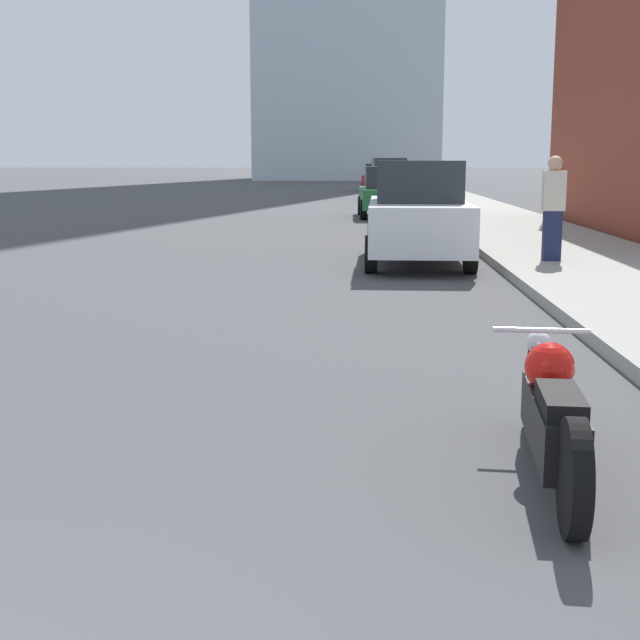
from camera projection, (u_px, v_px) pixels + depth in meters
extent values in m
cube|color=gray|center=(445.00, 198.00, 41.12)|extent=(3.32, 240.00, 0.15)
cylinder|color=black|center=(537.00, 389.00, 5.95)|extent=(0.15, 0.60, 0.59)
cylinder|color=black|center=(574.00, 478.00, 4.29)|extent=(0.15, 0.60, 0.59)
cube|color=black|center=(553.00, 423.00, 5.12)|extent=(0.35, 1.31, 0.31)
sphere|color=red|center=(550.00, 367.00, 5.32)|extent=(0.30, 0.30, 0.30)
cube|color=black|center=(561.00, 401.00, 4.81)|extent=(0.27, 0.61, 0.10)
sphere|color=silver|center=(539.00, 343.00, 5.92)|extent=(0.16, 0.16, 0.16)
cylinder|color=silver|center=(541.00, 330.00, 5.78)|extent=(0.62, 0.09, 0.04)
cube|color=silver|center=(418.00, 224.00, 15.58)|extent=(1.78, 4.53, 0.79)
cube|color=#23282D|center=(419.00, 181.00, 15.45)|extent=(1.47, 2.19, 0.70)
cylinder|color=black|center=(373.00, 239.00, 17.07)|extent=(0.21, 0.62, 0.61)
cylinder|color=black|center=(456.00, 240.00, 16.97)|extent=(0.21, 0.62, 0.61)
cylinder|color=black|center=(371.00, 254.00, 14.34)|extent=(0.21, 0.62, 0.61)
cylinder|color=black|center=(470.00, 255.00, 14.23)|extent=(0.21, 0.62, 0.61)
cube|color=#1E6B33|center=(389.00, 198.00, 28.21)|extent=(1.88, 3.97, 0.61)
cube|color=#23282D|center=(389.00, 177.00, 28.10)|extent=(1.55, 1.93, 0.67)
cylinder|color=black|center=(361.00, 205.00, 29.48)|extent=(0.22, 0.62, 0.62)
cylinder|color=black|center=(411.00, 206.00, 29.45)|extent=(0.22, 0.62, 0.62)
cylinder|color=black|center=(363.00, 210.00, 27.08)|extent=(0.22, 0.62, 0.62)
cylinder|color=black|center=(418.00, 210.00, 27.06)|extent=(0.22, 0.62, 0.62)
cube|color=#BCBCC1|center=(389.00, 184.00, 40.22)|extent=(1.91, 4.04, 0.80)
cube|color=#23282D|center=(389.00, 166.00, 40.08)|extent=(1.54, 1.97, 0.74)
cylinder|color=black|center=(369.00, 192.00, 41.49)|extent=(0.24, 0.68, 0.67)
cylinder|color=black|center=(403.00, 192.00, 41.50)|extent=(0.24, 0.68, 0.67)
cylinder|color=black|center=(373.00, 194.00, 39.08)|extent=(0.24, 0.68, 0.67)
cylinder|color=black|center=(409.00, 194.00, 39.10)|extent=(0.24, 0.68, 0.67)
cube|color=red|center=(381.00, 180.00, 51.23)|extent=(2.22, 4.05, 0.63)
cube|color=#23282D|center=(381.00, 169.00, 51.12)|extent=(1.76, 2.00, 0.64)
cylinder|color=black|center=(367.00, 185.00, 52.58)|extent=(0.25, 0.62, 0.60)
cylinder|color=black|center=(397.00, 185.00, 52.36)|extent=(0.25, 0.62, 0.60)
cylinder|color=black|center=(363.00, 187.00, 50.22)|extent=(0.25, 0.62, 0.60)
cylinder|color=black|center=(395.00, 187.00, 49.99)|extent=(0.25, 0.62, 0.60)
cube|color=#1E2347|center=(552.00, 236.00, 14.76)|extent=(0.29, 0.20, 0.83)
cube|color=beige|center=(554.00, 191.00, 14.63)|extent=(0.36, 0.20, 0.65)
sphere|color=tan|center=(555.00, 163.00, 14.55)|extent=(0.24, 0.24, 0.24)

